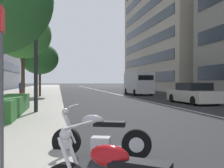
{
  "coord_description": "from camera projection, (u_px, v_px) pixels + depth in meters",
  "views": [
    {
      "loc": [
        -2.8,
        6.96,
        1.57
      ],
      "look_at": [
        10.13,
        4.32,
        1.44
      ],
      "focal_mm": 42.21,
      "sensor_mm": 36.0,
      "label": 1
    }
  ],
  "objects": [
    {
      "name": "sidewalk_right_plaza",
      "position": [
        25.0,
        94.0,
        31.38
      ],
      "size": [
        160.0,
        8.36,
        0.15
      ],
      "primitive_type": "cube",
      "color": "#A39E93",
      "rests_on": "ground"
    },
    {
      "name": "lane_centre_stripe",
      "position": [
        107.0,
        92.0,
        38.44
      ],
      "size": [
        110.0,
        0.16,
        0.01
      ],
      "primitive_type": "cube",
      "color": "silver",
      "rests_on": "ground"
    },
    {
      "name": "motorcycle_by_sign_pole",
      "position": [
        100.0,
        138.0,
        5.42
      ],
      "size": [
        0.9,
        1.99,
        1.08
      ],
      "rotation": [
        0.0,
        0.0,
        1.22
      ],
      "color": "black",
      "rests_on": "ground"
    },
    {
      "name": "car_approaching_light",
      "position": [
        193.0,
        94.0,
        18.7
      ],
      "size": [
        4.64,
        2.07,
        1.47
      ],
      "rotation": [
        0.0,
        0.0,
        0.04
      ],
      "color": "beige",
      "rests_on": "ground"
    },
    {
      "name": "delivery_van_ahead",
      "position": [
        138.0,
        83.0,
        30.79
      ],
      "size": [
        5.16,
        2.24,
        2.65
      ],
      "rotation": [
        0.0,
        0.0,
        0.03
      ],
      "color": "silver",
      "rests_on": "ground"
    },
    {
      "name": "parking_sign_by_curb",
      "position": [
        2.0,
        70.0,
        4.29
      ],
      "size": [
        0.32,
        0.06,
        2.68
      ],
      "color": "#47494C",
      "rests_on": "sidewalk_right_plaza"
    },
    {
      "name": "clipped_hedge_bed",
      "position": [
        9.0,
        105.0,
        11.36
      ],
      "size": [
        5.72,
        1.1,
        0.77
      ],
      "primitive_type": "cube",
      "color": "#337033",
      "rests_on": "sidewalk_right_plaza"
    },
    {
      "name": "street_tree_near_plaza_corner",
      "position": [
        23.0,
        35.0,
        16.12
      ],
      "size": [
        3.45,
        3.45,
        5.76
      ],
      "color": "#473323",
      "rests_on": "sidewalk_right_plaza"
    },
    {
      "name": "street_tree_by_lamp_post",
      "position": [
        40.0,
        59.0,
        25.16
      ],
      "size": [
        3.55,
        3.55,
        5.11
      ],
      "color": "#473323",
      "rests_on": "sidewalk_right_plaza"
    },
    {
      "name": "pedestrian_on_plaza",
      "position": [
        22.0,
        90.0,
        20.77
      ],
      "size": [
        0.44,
        0.48,
        1.51
      ],
      "rotation": [
        0.0,
        0.0,
        0.6
      ],
      "color": "maroon",
      "rests_on": "sidewalk_right_plaza"
    },
    {
      "name": "office_tower_mid_left",
      "position": [
        190.0,
        14.0,
        50.6
      ],
      "size": [
        29.1,
        18.56,
        28.99
      ],
      "color": "beige",
      "rests_on": "ground"
    }
  ]
}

